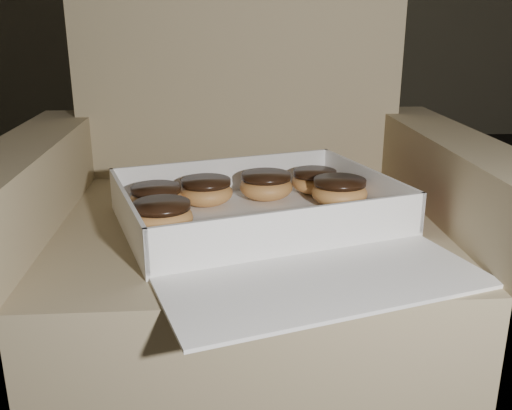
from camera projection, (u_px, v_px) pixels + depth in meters
name	position (u px, v px, depth m)	size (l,w,h in m)	color
floor	(310.00, 349.00, 1.23)	(4.50, 4.50, 0.00)	black
armchair	(245.00, 264.00, 1.02)	(0.80, 0.67, 0.83)	#9B8762
bakery_box	(268.00, 222.00, 0.86)	(0.53, 0.57, 0.07)	white
donut_a	(156.00, 198.00, 0.92)	(0.09, 0.09, 0.04)	#EBA652
donut_b	(162.00, 216.00, 0.83)	(0.09, 0.09, 0.05)	#EBA652
donut_c	(206.00, 191.00, 0.95)	(0.09, 0.09, 0.04)	#EBA652
donut_d	(266.00, 185.00, 0.98)	(0.09, 0.09, 0.05)	#EBA652
donut_e	(339.00, 191.00, 0.95)	(0.09, 0.09, 0.05)	#EBA652
donut_f	(315.00, 181.00, 1.02)	(0.08, 0.08, 0.04)	#EBA652
crumb_a	(273.00, 240.00, 0.80)	(0.01, 0.01, 0.00)	black
crumb_b	(384.00, 218.00, 0.89)	(0.01, 0.01, 0.00)	black
crumb_c	(254.00, 243.00, 0.79)	(0.01, 0.01, 0.00)	black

